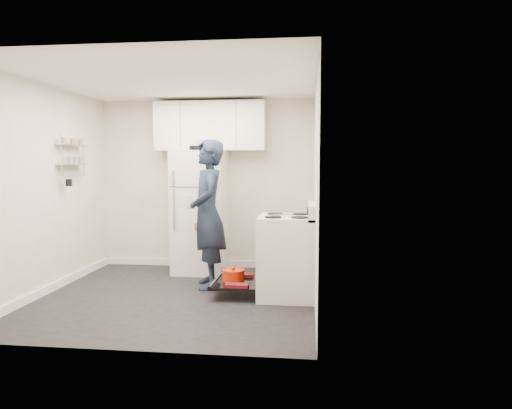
# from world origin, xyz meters

# --- Properties ---
(room) EXTENTS (3.21, 3.21, 2.51)m
(room) POSITION_xyz_m (-0.03, 0.03, 1.21)
(room) COLOR black
(room) RESTS_ON ground
(electric_range) EXTENTS (0.66, 0.76, 1.10)m
(electric_range) POSITION_xyz_m (1.26, 0.15, 0.47)
(electric_range) COLOR silver
(electric_range) RESTS_ON ground
(open_oven_door) EXTENTS (0.55, 0.70, 0.22)m
(open_oven_door) POSITION_xyz_m (0.66, 0.14, 0.18)
(open_oven_door) COLOR black
(open_oven_door) RESTS_ON ground
(refrigerator) EXTENTS (0.72, 0.74, 1.81)m
(refrigerator) POSITION_xyz_m (-0.02, 1.25, 0.88)
(refrigerator) COLOR silver
(refrigerator) RESTS_ON ground
(upper_cabinets) EXTENTS (1.60, 0.33, 0.70)m
(upper_cabinets) POSITION_xyz_m (0.10, 1.43, 2.10)
(upper_cabinets) COLOR silver
(upper_cabinets) RESTS_ON room
(wall_shelf_rack) EXTENTS (0.14, 0.60, 0.61)m
(wall_shelf_rack) POSITION_xyz_m (-1.52, 0.49, 1.68)
(wall_shelf_rack) COLOR #B2B2B7
(wall_shelf_rack) RESTS_ON room
(person) EXTENTS (0.63, 0.78, 1.86)m
(person) POSITION_xyz_m (0.27, 0.45, 0.93)
(person) COLOR #182136
(person) RESTS_ON ground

